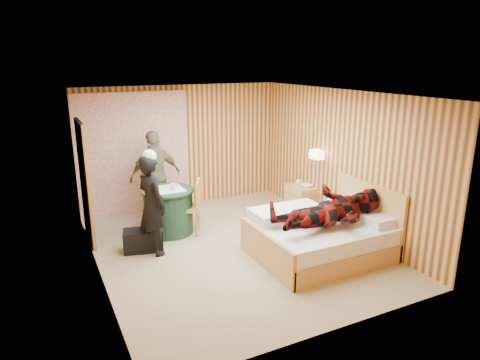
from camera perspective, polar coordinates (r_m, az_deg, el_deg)
name	(u,v)px	position (r m, az deg, el deg)	size (l,w,h in m)	color
floor	(233,248)	(7.11, -0.89, -9.06)	(4.20, 5.00, 0.01)	tan
ceiling	(233,94)	(6.47, -0.99, 11.45)	(4.20, 5.00, 0.01)	silver
wall_back	(181,146)	(8.95, -7.82, 4.45)	(4.20, 0.02, 2.50)	#ECB95A
wall_left	(93,193)	(6.12, -19.00, -1.60)	(0.02, 5.00, 2.50)	#ECB95A
wall_right	(340,161)	(7.79, 13.19, 2.47)	(0.02, 5.00, 2.50)	#ECB95A
curtain	(134,154)	(8.64, -13.96, 3.38)	(2.20, 0.08, 2.40)	white
doorway	(85,182)	(7.53, -20.01, -0.30)	(0.06, 0.90, 2.05)	black
wall_lamp	(317,154)	(8.01, 10.20, 3.38)	(0.26, 0.24, 0.16)	gold
bed	(320,236)	(6.89, 10.61, -7.38)	(1.99, 1.55, 1.07)	#E8B65F
nightstand	(301,200)	(8.54, 8.19, -2.66)	(0.45, 0.62, 0.59)	#E8B65F
round_table	(169,211)	(7.69, -9.49, -4.05)	(0.91, 0.91, 0.81)	#1C3E2B
chair_far	(157,193)	(8.30, -10.96, -1.65)	(0.44, 0.44, 0.93)	#E8B65F
chair_near	(192,203)	(7.56, -6.41, -3.04)	(0.59, 0.59, 0.97)	#E8B65F
duffel_bag	(143,240)	(7.14, -12.76, -7.83)	(0.62, 0.33, 0.35)	black
sneaker_left	(174,230)	(7.74, -8.73, -6.67)	(0.26, 0.10, 0.11)	white
sneaker_right	(181,225)	(7.93, -7.81, -6.01)	(0.27, 0.11, 0.12)	white
woman_standing	(152,205)	(6.80, -11.66, -3.30)	(0.59, 0.38, 1.61)	black
man_at_table	(156,176)	(8.26, -11.19, 0.57)	(1.01, 0.42, 1.72)	#6E6B49
man_on_bed	(333,201)	(6.51, 12.26, -2.72)	(1.77, 0.67, 0.86)	#610C09
book_lower	(303,186)	(8.41, 8.46, -0.84)	(0.17, 0.22, 0.02)	white
book_upper	(303,185)	(8.41, 8.46, -0.71)	(0.16, 0.22, 0.02)	white
cup_nightstand	(298,182)	(8.55, 7.78, -0.30)	(0.10, 0.10, 0.09)	white
cup_table	(174,186)	(7.53, -8.81, -0.84)	(0.12, 0.12, 0.10)	white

